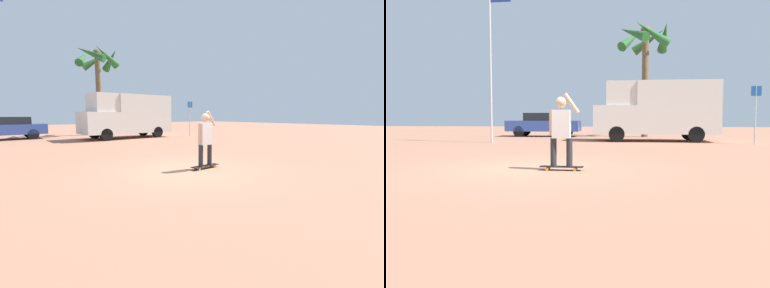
% 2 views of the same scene
% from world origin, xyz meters
% --- Properties ---
extents(ground_plane, '(80.00, 80.00, 0.00)m').
position_xyz_m(ground_plane, '(0.00, 0.00, 0.00)').
color(ground_plane, '#A36B51').
extents(skateboard, '(0.99, 0.23, 0.09)m').
position_xyz_m(skateboard, '(0.66, -0.18, 0.08)').
color(skateboard, black).
rests_on(skateboard, ground_plane).
extents(person_skateboarder, '(0.69, 0.25, 1.66)m').
position_xyz_m(person_skateboarder, '(0.66, -0.18, 0.99)').
color(person_skateboarder, '#28282D').
rests_on(person_skateboarder, skateboard).
extents(camper_van, '(6.06, 2.28, 2.98)m').
position_xyz_m(camper_van, '(3.72, 10.81, 1.62)').
color(camper_van, black).
rests_on(camper_van, ground_plane).
extents(parked_car_blue, '(4.58, 1.78, 1.48)m').
position_xyz_m(parked_car_blue, '(-2.96, 14.72, 0.79)').
color(parked_car_blue, black).
rests_on(parked_car_blue, ground_plane).
extents(palm_tree_near_van, '(3.28, 3.54, 6.93)m').
position_xyz_m(palm_tree_near_van, '(3.30, 14.95, 5.55)').
color(palm_tree_near_van, brown).
rests_on(palm_tree_near_van, ground_plane).
extents(street_sign, '(0.44, 0.06, 2.59)m').
position_xyz_m(street_sign, '(7.86, 9.02, 1.65)').
color(street_sign, '#B7B7BC').
rests_on(street_sign, ground_plane).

